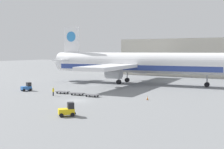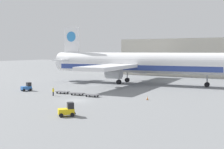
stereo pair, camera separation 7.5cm
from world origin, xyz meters
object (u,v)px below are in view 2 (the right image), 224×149
baggage_dolly_second (77,93)px  traffic_cone_near (147,98)px  baggage_dolly_third (92,95)px  airplane_main (134,64)px  ground_crew_near (53,91)px  baggage_dolly_lead (62,92)px  baggage_tug_foreground (27,87)px  baggage_tug_mid (67,110)px

baggage_dolly_second → traffic_cone_near: 15.76m
baggage_dolly_third → airplane_main: bearing=93.7°
airplane_main → ground_crew_near: size_ratio=32.90×
traffic_cone_near → baggage_dolly_lead: bearing=-175.5°
baggage_dolly_lead → baggage_dolly_third: size_ratio=1.00×
baggage_tug_foreground → baggage_tug_mid: bearing=-100.4°
airplane_main → ground_crew_near: 31.26m
baggage_dolly_lead → baggage_tug_foreground: bearing=178.9°
ground_crew_near → traffic_cone_near: ground_crew_near is taller
baggage_tug_foreground → baggage_dolly_third: 18.76m
baggage_tug_mid → baggage_dolly_third: bearing=67.1°
airplane_main → baggage_dolly_third: size_ratio=15.43×
baggage_tug_mid → baggage_dolly_lead: bearing=85.0°
airplane_main → ground_crew_near: (-3.41, -30.70, -4.80)m
baggage_dolly_second → ground_crew_near: ground_crew_near is taller
baggage_dolly_lead → traffic_cone_near: bearing=-1.1°
baggage_dolly_second → baggage_dolly_third: same height
baggage_dolly_lead → ground_crew_near: bearing=-86.4°
baggage_tug_foreground → traffic_cone_near: size_ratio=3.66×
baggage_dolly_second → baggage_dolly_third: 4.12m
baggage_tug_foreground → baggage_dolly_lead: bearing=-62.7°
baggage_dolly_lead → traffic_cone_near: size_ratio=4.94×
airplane_main → baggage_dolly_second: bearing=-95.6°
ground_crew_near → baggage_tug_foreground: bearing=177.7°
baggage_dolly_second → traffic_cone_near: (15.65, 1.85, -0.02)m
baggage_tug_foreground → baggage_tug_mid: size_ratio=1.01×
airplane_main → traffic_cone_near: airplane_main is taller
ground_crew_near → baggage_dolly_second: bearing=54.8°
baggage_tug_mid → baggage_tug_foreground: bearing=100.0°
airplane_main → traffic_cone_near: bearing=-64.2°
baggage_tug_mid → ground_crew_near: size_ratio=1.56×
ground_crew_near → baggage_tug_mid: bearing=-30.0°
baggage_dolly_lead → traffic_cone_near: 20.10m
baggage_dolly_second → traffic_cone_near: bearing=1.2°
baggage_tug_mid → ground_crew_near: (-15.71, 14.48, 0.16)m
ground_crew_near → traffic_cone_near: 20.16m
baggage_tug_mid → baggage_dolly_third: size_ratio=0.73×
baggage_dolly_second → baggage_tug_mid: bearing=-61.9°
traffic_cone_near → ground_crew_near: bearing=-164.8°
ground_crew_near → baggage_dolly_third: bearing=34.2°
baggage_tug_foreground → baggage_dolly_second: (14.65, 0.52, -0.49)m
baggage_tug_foreground → ground_crew_near: (10.87, -2.91, 0.16)m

